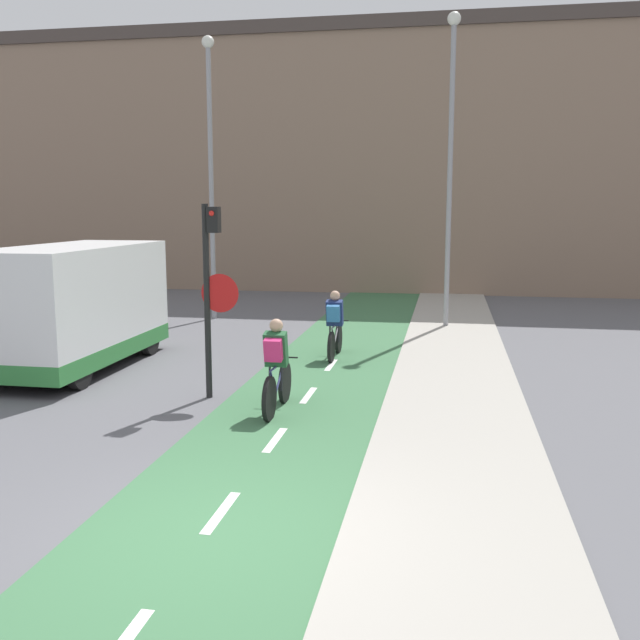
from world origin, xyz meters
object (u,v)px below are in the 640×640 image
street_lamp_sidewalk (451,144)px  street_lamp_far (210,154)px  traffic_light_pole (211,280)px  cyclist_far (335,327)px  cyclist_near (276,369)px  van (75,309)px

street_lamp_sidewalk → street_lamp_far: bearing=177.1°
traffic_light_pole → cyclist_far: bearing=66.4°
street_lamp_far → cyclist_far: 7.95m
street_lamp_far → cyclist_near: size_ratio=4.54×
cyclist_near → street_lamp_sidewalk: bearing=73.5°
traffic_light_pole → van: size_ratio=0.69×
traffic_light_pole → van: traffic_light_pole is taller
traffic_light_pole → street_lamp_sidewalk: (4.01, 8.35, 2.92)m
cyclist_far → van: size_ratio=0.35×
street_lamp_sidewalk → van: size_ratio=1.72×
street_lamp_sidewalk → cyclist_near: bearing=-106.5°
cyclist_far → traffic_light_pole: bearing=-113.6°
traffic_light_pole → cyclist_far: size_ratio=1.95×
street_lamp_sidewalk → cyclist_far: bearing=-117.2°
cyclist_near → traffic_light_pole: bearing=151.9°
street_lamp_sidewalk → cyclist_near: 10.37m
traffic_light_pole → cyclist_near: 2.02m
cyclist_near → van: 5.45m
traffic_light_pole → cyclist_near: bearing=-28.1°
traffic_light_pole → street_lamp_sidewalk: size_ratio=0.40×
cyclist_near → van: van is taller
traffic_light_pole → cyclist_near: traffic_light_pole is taller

